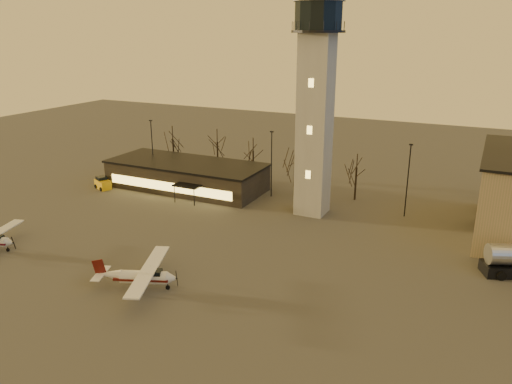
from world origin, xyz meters
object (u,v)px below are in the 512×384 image
control_tower (316,95)px  service_cart (103,184)px  terminal (187,175)px  cessna_front (145,279)px

control_tower → service_cart: size_ratio=9.51×
control_tower → terminal: (-21.99, 1.98, -14.17)m
control_tower → terminal: size_ratio=1.28×
terminal → service_cart: size_ratio=7.41×
cessna_front → service_cart: 35.60m
cessna_front → control_tower: bearing=53.5°
terminal → cessna_front: 33.11m
cessna_front → service_cart: bearing=117.0°
terminal → cessna_front: bearing=-63.8°
terminal → cessna_front: size_ratio=2.35×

